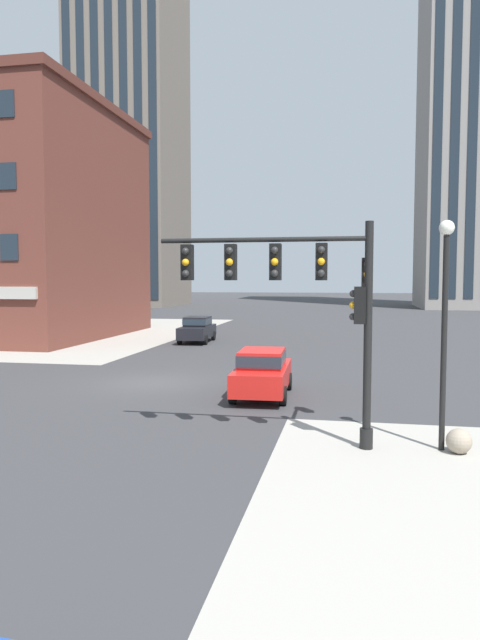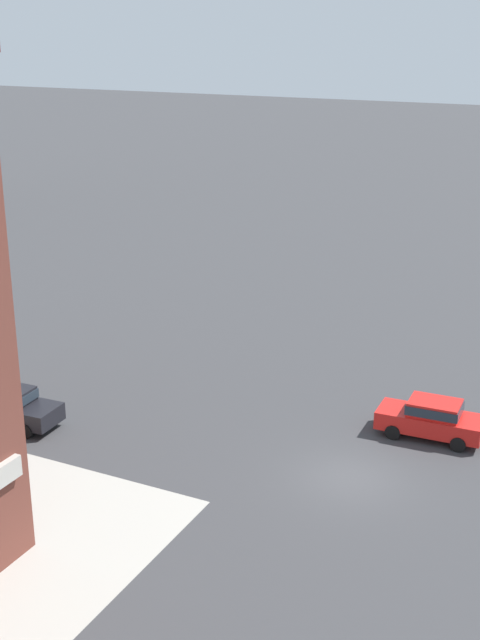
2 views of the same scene
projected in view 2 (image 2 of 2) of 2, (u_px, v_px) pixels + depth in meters
ground_plane at (350, 477)px, 33.28m from camera, size 320.00×320.00×0.00m
car_main_northbound_near at (10, 405)px, 37.40m from camera, size 2.05×4.48×1.68m
car_main_southbound_far at (432, 417)px, 36.22m from camera, size 2.02×4.46×1.68m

